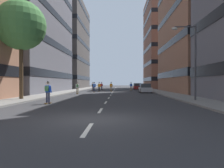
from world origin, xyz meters
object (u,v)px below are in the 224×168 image
(skater_1, at_px, (111,86))
(skater_6, at_px, (48,91))
(parked_car_near, at_px, (137,87))
(skater_3, at_px, (99,86))
(parked_car_mid, at_px, (145,88))
(skater_4, at_px, (94,86))
(skater_7, at_px, (131,86))
(street_tree_near, at_px, (21,26))
(skater_5, at_px, (77,87))
(skater_2, at_px, (93,86))
(streetlamp_right, at_px, (191,54))
(skater_0, at_px, (102,86))

(skater_1, height_order, skater_6, same)
(skater_1, relative_size, skater_6, 1.00)
(parked_car_near, bearing_deg, skater_3, -123.82)
(parked_car_mid, distance_m, skater_4, 8.74)
(skater_6, bearing_deg, parked_car_mid, 61.80)
(skater_3, height_order, skater_7, same)
(street_tree_near, distance_m, skater_5, 12.93)
(skater_1, xyz_separation_m, skater_6, (-4.02, -23.83, 0.03))
(parked_car_near, distance_m, skater_2, 11.16)
(streetlamp_right, bearing_deg, skater_7, 98.65)
(streetlamp_right, height_order, skater_5, streetlamp_right)
(parked_car_near, xyz_separation_m, skater_1, (-5.81, -9.83, 0.29))
(streetlamp_right, relative_size, skater_7, 3.65)
(skater_5, height_order, skater_6, same)
(skater_4, bearing_deg, skater_2, 98.86)
(streetlamp_right, distance_m, skater_7, 25.47)
(skater_3, bearing_deg, skater_1, 43.34)
(street_tree_near, distance_m, skater_6, 7.70)
(street_tree_near, bearing_deg, skater_5, 74.43)
(skater_2, height_order, skater_7, same)
(parked_car_mid, bearing_deg, skater_6, -118.20)
(skater_3, relative_size, skater_5, 1.00)
(parked_car_mid, distance_m, street_tree_near, 21.22)
(street_tree_near, xyz_separation_m, skater_3, (5.54, 18.64, -6.02))
(skater_2, relative_size, skater_4, 1.00)
(parked_car_mid, bearing_deg, skater_4, 169.79)
(skater_2, distance_m, skater_7, 8.27)
(parked_car_near, height_order, skater_6, skater_6)
(street_tree_near, distance_m, skater_3, 20.36)
(streetlamp_right, height_order, skater_1, streetlamp_right)
(skater_5, bearing_deg, skater_7, 56.80)
(streetlamp_right, relative_size, skater_2, 3.65)
(parked_car_mid, xyz_separation_m, skater_1, (-5.81, 5.50, 0.29))
(skater_0, bearing_deg, skater_7, -27.86)
(skater_1, relative_size, skater_7, 1.00)
(parked_car_near, bearing_deg, skater_4, -121.95)
(skater_1, distance_m, skater_2, 6.35)
(skater_3, relative_size, skater_4, 1.00)
(skater_3, bearing_deg, skater_2, 106.64)
(street_tree_near, xyz_separation_m, streetlamp_right, (15.49, -0.79, -2.87))
(skater_1, relative_size, skater_5, 1.00)
(parked_car_near, xyz_separation_m, skater_0, (-8.22, -2.88, 0.29))
(skater_0, distance_m, skater_5, 16.70)
(skater_0, height_order, skater_5, same)
(skater_0, relative_size, skater_1, 1.00)
(parked_car_mid, height_order, skater_1, skater_1)
(street_tree_near, distance_m, skater_0, 28.73)
(skater_2, height_order, skater_3, same)
(parked_car_near, distance_m, skater_7, 6.54)
(skater_1, bearing_deg, parked_car_near, 59.42)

